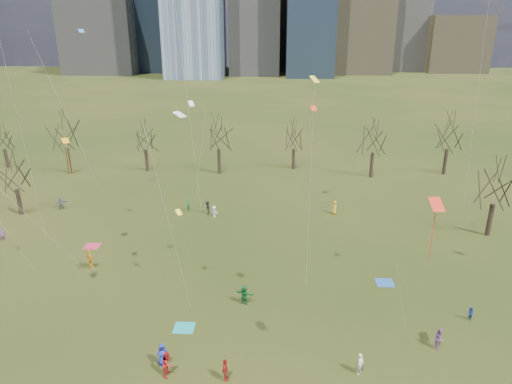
{
  "coord_description": "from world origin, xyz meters",
  "views": [
    {
      "loc": [
        1.64,
        -29.89,
        22.15
      ],
      "look_at": [
        0.0,
        12.0,
        7.0
      ],
      "focal_mm": 32.0,
      "sensor_mm": 36.0,
      "label": 1
    }
  ],
  "objects_px": {
    "blanket_teal": "(184,328)",
    "person_2": "(168,363)",
    "person_1": "(360,364)",
    "person_0": "(162,355)",
    "blanket_crimson": "(92,246)",
    "person_4": "(90,259)",
    "blanket_navy": "(385,283)"
  },
  "relations": [
    {
      "from": "person_2",
      "to": "person_4",
      "type": "bearing_deg",
      "value": 44.18
    },
    {
      "from": "blanket_navy",
      "to": "blanket_crimson",
      "type": "relative_size",
      "value": 1.0
    },
    {
      "from": "person_1",
      "to": "person_4",
      "type": "bearing_deg",
      "value": 98.69
    },
    {
      "from": "blanket_teal",
      "to": "person_4",
      "type": "relative_size",
      "value": 0.85
    },
    {
      "from": "person_0",
      "to": "person_2",
      "type": "relative_size",
      "value": 0.92
    },
    {
      "from": "blanket_teal",
      "to": "person_1",
      "type": "xyz_separation_m",
      "value": [
        12.87,
        -4.46,
        0.77
      ]
    },
    {
      "from": "blanket_navy",
      "to": "person_2",
      "type": "height_order",
      "value": "person_2"
    },
    {
      "from": "blanket_navy",
      "to": "person_2",
      "type": "xyz_separation_m",
      "value": [
        -17.33,
        -12.48,
        0.91
      ]
    },
    {
      "from": "blanket_teal",
      "to": "person_2",
      "type": "distance_m",
      "value": 5.17
    },
    {
      "from": "blanket_crimson",
      "to": "person_0",
      "type": "bearing_deg",
      "value": -56.44
    },
    {
      "from": "blanket_crimson",
      "to": "person_4",
      "type": "bearing_deg",
      "value": -70.36
    },
    {
      "from": "person_0",
      "to": "person_1",
      "type": "xyz_separation_m",
      "value": [
        13.57,
        -0.33,
        -0.06
      ]
    },
    {
      "from": "person_2",
      "to": "person_4",
      "type": "height_order",
      "value": "person_4"
    },
    {
      "from": "blanket_teal",
      "to": "blanket_crimson",
      "type": "xyz_separation_m",
      "value": [
        -12.52,
        13.69,
        0.0
      ]
    },
    {
      "from": "blanket_teal",
      "to": "person_0",
      "type": "xyz_separation_m",
      "value": [
        -0.7,
        -4.13,
        0.83
      ]
    },
    {
      "from": "blanket_crimson",
      "to": "person_4",
      "type": "xyz_separation_m",
      "value": [
        1.63,
        -4.56,
        0.92
      ]
    },
    {
      "from": "blanket_teal",
      "to": "person_1",
      "type": "height_order",
      "value": "person_1"
    },
    {
      "from": "blanket_navy",
      "to": "person_1",
      "type": "distance_m",
      "value": 12.65
    },
    {
      "from": "blanket_teal",
      "to": "blanket_navy",
      "type": "relative_size",
      "value": 1.0
    },
    {
      "from": "blanket_crimson",
      "to": "person_0",
      "type": "distance_m",
      "value": 21.41
    },
    {
      "from": "blanket_crimson",
      "to": "person_4",
      "type": "height_order",
      "value": "person_4"
    },
    {
      "from": "person_1",
      "to": "blanket_teal",
      "type": "bearing_deg",
      "value": 109.36
    },
    {
      "from": "blanket_crimson",
      "to": "person_1",
      "type": "xyz_separation_m",
      "value": [
        25.39,
        -18.15,
        0.77
      ]
    },
    {
      "from": "person_1",
      "to": "person_2",
      "type": "relative_size",
      "value": 0.85
    },
    {
      "from": "person_0",
      "to": "person_2",
      "type": "xyz_separation_m",
      "value": [
        0.6,
        -0.96,
        0.08
      ]
    },
    {
      "from": "blanket_teal",
      "to": "person_0",
      "type": "distance_m",
      "value": 4.27
    },
    {
      "from": "blanket_navy",
      "to": "person_0",
      "type": "distance_m",
      "value": 21.33
    },
    {
      "from": "person_1",
      "to": "blanket_navy",
      "type": "bearing_deg",
      "value": 18.23
    },
    {
      "from": "blanket_teal",
      "to": "person_0",
      "type": "height_order",
      "value": "person_0"
    },
    {
      "from": "person_4",
      "to": "blanket_teal",
      "type": "bearing_deg",
      "value": -176.74
    },
    {
      "from": "blanket_teal",
      "to": "person_2",
      "type": "relative_size",
      "value": 0.87
    },
    {
      "from": "blanket_teal",
      "to": "person_2",
      "type": "height_order",
      "value": "person_2"
    }
  ]
}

